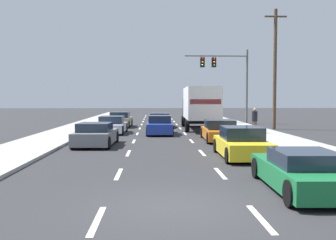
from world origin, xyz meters
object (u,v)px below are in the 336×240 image
(traffic_signal_mast, at_px, (222,70))
(utility_pole_mid, at_px, (275,68))
(box_truck, at_px, (200,105))
(car_navy, at_px, (160,121))
(car_gray, at_px, (96,135))
(car_tan, at_px, (120,120))
(car_white, at_px, (112,125))
(pedestrian_near_corner, at_px, (255,120))
(car_orange, at_px, (220,131))
(car_yellow, at_px, (242,144))
(car_blue, at_px, (160,126))
(car_green, at_px, (302,172))

(traffic_signal_mast, distance_m, utility_pole_mid, 8.07)
(box_truck, bearing_deg, car_navy, 137.38)
(car_gray, relative_size, utility_pole_mid, 0.44)
(car_tan, relative_size, utility_pole_mid, 0.44)
(car_white, height_order, pedestrian_near_corner, pedestrian_near_corner)
(car_tan, xyz_separation_m, car_orange, (6.89, -11.46, -0.04))
(utility_pole_mid, bearing_deg, car_yellow, -111.85)
(car_navy, relative_size, car_blue, 1.06)
(car_tan, xyz_separation_m, box_truck, (6.67, -3.13, 1.35))
(car_yellow, bearing_deg, car_white, 119.45)
(car_yellow, bearing_deg, utility_pole_mid, 68.15)
(car_orange, relative_size, pedestrian_near_corner, 2.70)
(car_white, xyz_separation_m, car_orange, (6.98, -5.23, 0.01))
(car_green, xyz_separation_m, pedestrian_near_corner, (2.96, 16.46, 0.47))
(traffic_signal_mast, distance_m, pedestrian_near_corner, 13.12)
(car_navy, distance_m, pedestrian_near_corner, 10.02)
(traffic_signal_mast, bearing_deg, car_white, -132.65)
(car_white, relative_size, car_navy, 0.94)
(car_blue, height_order, car_orange, car_blue)
(pedestrian_near_corner, bearing_deg, car_orange, -130.11)
(car_tan, height_order, car_gray, car_tan)
(car_yellow, height_order, pedestrian_near_corner, pedestrian_near_corner)
(box_truck, distance_m, car_green, 21.24)
(car_yellow, xyz_separation_m, pedestrian_near_corner, (3.24, 10.37, 0.40))
(car_blue, distance_m, pedestrian_near_corner, 6.60)
(car_blue, bearing_deg, car_white, 164.89)
(car_tan, xyz_separation_m, car_navy, (3.48, -0.20, -0.05))
(car_blue, bearing_deg, car_orange, -50.69)
(traffic_signal_mast, bearing_deg, car_tan, -155.36)
(car_white, height_order, car_orange, car_orange)
(pedestrian_near_corner, bearing_deg, utility_pole_mid, 59.46)
(car_navy, bearing_deg, traffic_signal_mast, 36.62)
(box_truck, relative_size, car_yellow, 2.07)
(utility_pole_mid, bearing_deg, car_gray, -140.16)
(car_white, xyz_separation_m, car_gray, (-0.05, -7.56, 0.01))
(car_navy, xyz_separation_m, car_green, (3.48, -24.13, -0.05))
(car_tan, relative_size, car_gray, 0.99)
(car_navy, xyz_separation_m, pedestrian_near_corner, (6.44, -7.66, 0.43))
(car_orange, relative_size, traffic_signal_mast, 0.63)
(car_white, bearing_deg, box_truck, 24.66)
(car_tan, bearing_deg, car_orange, -58.99)
(car_navy, relative_size, pedestrian_near_corner, 2.70)
(car_green, distance_m, utility_pole_mid, 22.57)
(car_white, xyz_separation_m, traffic_signal_mast, (9.88, 10.72, 4.84))
(car_navy, xyz_separation_m, traffic_signal_mast, (6.31, 4.69, 4.84))
(car_gray, height_order, car_blue, car_blue)
(box_truck, height_order, pedestrian_near_corner, box_truck)
(car_navy, relative_size, car_orange, 1.00)
(car_gray, bearing_deg, car_tan, 89.41)
(car_gray, height_order, car_green, car_gray)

